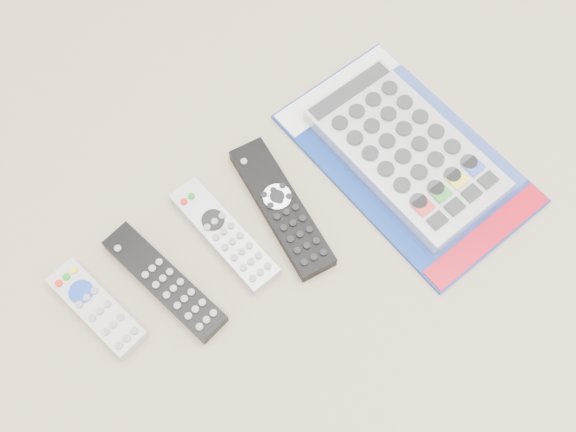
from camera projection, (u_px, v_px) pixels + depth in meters
remote_small_grey at (97, 308)px, 0.77m from camera, size 0.06×0.14×0.02m
remote_slim_black at (165, 282)px, 0.79m from camera, size 0.07×0.19×0.02m
remote_silver_dvd at (224, 235)px, 0.82m from camera, size 0.05×0.18×0.02m
remote_large_black at (282, 207)px, 0.83m from camera, size 0.08×0.21×0.02m
jumbo_remote_packaged at (406, 149)px, 0.86m from camera, size 0.21×0.34×0.04m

